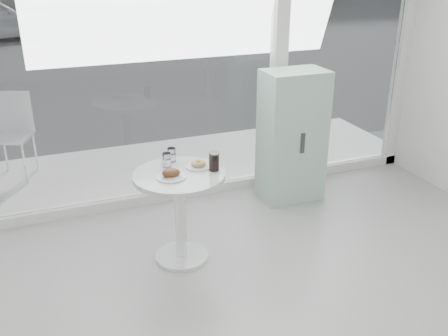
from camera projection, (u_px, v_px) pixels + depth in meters
name	position (u px, v px, depth m)	size (l,w,h in m)	color
storefront	(201.00, 27.00, 4.64)	(5.00, 0.14, 3.00)	white
main_table	(180.00, 199.00, 3.96)	(0.72, 0.72, 0.77)	white
patio_deck	(176.00, 164.00, 5.96)	(5.60, 1.60, 0.05)	white
street	(73.00, 31.00, 16.42)	(40.00, 24.00, 0.00)	#3E3E3E
mint_cabinet	(292.00, 136.00, 4.98)	(0.61, 0.43, 1.33)	#9BC6B3
patio_chair	(13.00, 129.00, 5.45)	(0.52, 0.52, 0.93)	white
car_silver	(166.00, 4.00, 17.09)	(1.59, 4.55, 1.50)	#A6A8AE
plate_fritter	(172.00, 174.00, 3.80)	(0.23, 0.23, 0.07)	silver
plate_donut	(198.00, 165.00, 3.98)	(0.20, 0.20, 0.05)	silver
water_tumbler_a	(167.00, 161.00, 3.98)	(0.07, 0.07, 0.12)	white
water_tumbler_b	(172.00, 156.00, 4.08)	(0.07, 0.07, 0.11)	white
cola_glass	(214.00, 162.00, 3.90)	(0.08, 0.08, 0.15)	white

